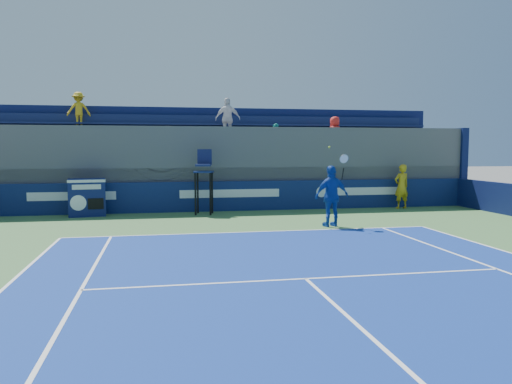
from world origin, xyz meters
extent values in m
imported|color=gold|center=(7.13, 16.54, 0.93)|extent=(0.73, 0.55, 1.84)
cube|color=white|center=(0.00, 11.88, 0.02)|extent=(10.97, 0.07, 0.00)
cube|color=white|center=(0.00, 6.40, 0.02)|extent=(8.23, 0.07, 0.00)
cube|color=#0E1C4E|center=(0.00, 17.10, 0.60)|extent=(20.40, 0.20, 1.20)
cube|color=white|center=(-6.00, 17.00, 0.72)|extent=(3.20, 0.01, 0.32)
cube|color=white|center=(0.00, 17.00, 0.72)|extent=(4.00, 0.01, 0.32)
cube|color=white|center=(5.50, 17.00, 0.72)|extent=(3.60, 0.01, 0.32)
cylinder|color=white|center=(3.80, 16.99, 0.72)|extent=(0.44, 0.01, 0.44)
cube|color=#101952|center=(-5.40, 16.51, 0.70)|extent=(1.38, 0.86, 1.40)
cube|color=silver|center=(-5.40, 16.51, 1.33)|extent=(1.40, 0.89, 0.10)
cylinder|color=white|center=(-5.65, 16.12, 0.55)|extent=(0.56, 0.09, 0.56)
cube|color=black|center=(-5.05, 16.20, 0.50)|extent=(0.55, 0.09, 0.40)
cube|color=silver|center=(-5.35, 16.16, 1.12)|extent=(0.99, 0.14, 0.18)
cylinder|color=black|center=(-1.44, 16.03, 0.80)|extent=(0.08, 0.08, 1.60)
cylinder|color=black|center=(-0.90, 15.90, 0.80)|extent=(0.08, 0.08, 1.60)
cylinder|color=black|center=(-1.32, 16.57, 0.80)|extent=(0.08, 0.08, 1.60)
cylinder|color=black|center=(-0.77, 16.45, 0.80)|extent=(0.08, 0.08, 1.60)
cube|color=navy|center=(-1.11, 16.24, 1.63)|extent=(0.84, 0.84, 0.06)
cube|color=#151D4E|center=(-1.13, 16.14, 1.88)|extent=(0.64, 0.56, 0.08)
cube|color=#121846|center=(-1.05, 16.49, 2.18)|extent=(0.55, 0.18, 0.60)
imported|color=#143FA3|center=(2.65, 12.48, 0.99)|extent=(1.21, 0.65, 1.96)
cylinder|color=black|center=(3.00, 12.46, 1.70)|extent=(0.04, 0.16, 0.39)
torus|color=silver|center=(3.01, 12.39, 2.18)|extent=(0.30, 0.13, 0.29)
cylinder|color=white|center=(3.01, 12.39, 2.18)|extent=(0.26, 0.10, 0.24)
sphere|color=#C5D12E|center=(2.51, 12.37, 2.55)|extent=(0.07, 0.07, 0.07)
cube|color=#504F54|center=(0.00, 19.00, 1.69)|extent=(20.40, 3.60, 3.38)
cube|color=#504F54|center=(0.00, 17.65, 1.48)|extent=(20.40, 0.90, 0.55)
cube|color=#121D45|center=(0.00, 17.55, 1.95)|extent=(20.00, 0.45, 0.08)
cube|color=#121D45|center=(0.00, 17.80, 2.15)|extent=(20.00, 0.06, 0.45)
cube|color=#504F54|center=(0.00, 18.55, 2.02)|extent=(20.40, 0.90, 0.55)
cube|color=#121D45|center=(0.00, 18.45, 2.50)|extent=(20.00, 0.45, 0.08)
cube|color=#121D45|center=(0.00, 18.70, 2.70)|extent=(20.00, 0.06, 0.45)
cube|color=#504F54|center=(0.00, 19.45, 2.58)|extent=(20.40, 0.90, 0.55)
cube|color=#121D45|center=(0.00, 19.35, 3.05)|extent=(20.00, 0.45, 0.08)
cube|color=#121D45|center=(0.00, 19.60, 3.25)|extent=(20.00, 0.06, 0.45)
cube|color=#504F54|center=(0.00, 20.35, 3.13)|extent=(20.40, 0.90, 0.55)
cube|color=#121D45|center=(0.00, 20.25, 3.60)|extent=(20.00, 0.45, 0.08)
cube|color=#121D45|center=(0.00, 20.50, 3.80)|extent=(20.00, 0.06, 0.45)
cube|color=#0C1647|center=(0.00, 20.95, 2.20)|extent=(20.80, 0.30, 4.40)
cube|color=#0C1647|center=(10.35, 19.00, 1.70)|extent=(0.30, 3.90, 3.40)
imported|color=gold|center=(-6.07, 17.60, 2.57)|extent=(0.88, 0.74, 1.60)
imported|color=silver|center=(-2.39, 17.60, 2.58)|extent=(1.07, 0.64, 1.63)
imported|color=teal|center=(2.02, 17.60, 2.66)|extent=(1.11, 0.64, 1.77)
imported|color=red|center=(4.88, 18.50, 3.12)|extent=(0.90, 0.72, 1.60)
imported|color=black|center=(8.14, 17.60, 2.56)|extent=(0.64, 0.48, 1.59)
imported|color=gold|center=(-6.17, 20.30, 4.18)|extent=(1.10, 0.81, 1.53)
imported|color=silver|center=(0.24, 19.40, 3.80)|extent=(1.16, 0.66, 1.87)
camera|label=1|loc=(-2.69, -2.62, 2.51)|focal=35.00mm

